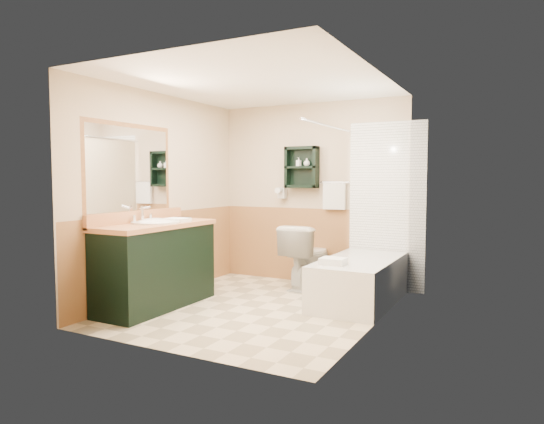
{
  "coord_description": "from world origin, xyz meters",
  "views": [
    {
      "loc": [
        2.53,
        -4.51,
        1.4
      ],
      "look_at": [
        0.08,
        0.2,
        1.03
      ],
      "focal_mm": 32.0,
      "sensor_mm": 36.0,
      "label": 1
    }
  ],
  "objects_px": {
    "soap_bottle_a": "(299,164)",
    "soap_bottle_b": "(307,163)",
    "bathtub": "(360,281)",
    "toilet": "(307,257)",
    "hair_dryer": "(282,193)",
    "vanity_book": "(171,209)",
    "wall_shelf": "(302,167)",
    "vanity": "(156,265)"
  },
  "relations": [
    {
      "from": "soap_bottle_a",
      "to": "soap_bottle_b",
      "type": "relative_size",
      "value": 1.09
    },
    {
      "from": "bathtub",
      "to": "soap_bottle_b",
      "type": "xyz_separation_m",
      "value": [
        -0.95,
        0.69,
        1.36
      ]
    },
    {
      "from": "soap_bottle_b",
      "to": "toilet",
      "type": "bearing_deg",
      "value": -64.84
    },
    {
      "from": "toilet",
      "to": "hair_dryer",
      "type": "bearing_deg",
      "value": -25.23
    },
    {
      "from": "toilet",
      "to": "soap_bottle_b",
      "type": "xyz_separation_m",
      "value": [
        -0.11,
        0.24,
        1.21
      ]
    },
    {
      "from": "hair_dryer",
      "to": "toilet",
      "type": "xyz_separation_m",
      "value": [
        0.49,
        -0.27,
        -0.8
      ]
    },
    {
      "from": "soap_bottle_a",
      "to": "soap_bottle_b",
      "type": "bearing_deg",
      "value": 0.0
    },
    {
      "from": "vanity_book",
      "to": "soap_bottle_a",
      "type": "height_order",
      "value": "soap_bottle_a"
    },
    {
      "from": "toilet",
      "to": "wall_shelf",
      "type": "bearing_deg",
      "value": -48.68
    },
    {
      "from": "wall_shelf",
      "to": "bathtub",
      "type": "xyz_separation_m",
      "value": [
        1.03,
        -0.69,
        -1.3
      ]
    },
    {
      "from": "hair_dryer",
      "to": "bathtub",
      "type": "bearing_deg",
      "value": -28.42
    },
    {
      "from": "bathtub",
      "to": "soap_bottle_b",
      "type": "bearing_deg",
      "value": 144.1
    },
    {
      "from": "vanity",
      "to": "soap_bottle_a",
      "type": "height_order",
      "value": "soap_bottle_a"
    },
    {
      "from": "wall_shelf",
      "to": "toilet",
      "type": "height_order",
      "value": "wall_shelf"
    },
    {
      "from": "bathtub",
      "to": "toilet",
      "type": "bearing_deg",
      "value": 151.91
    },
    {
      "from": "vanity_book",
      "to": "toilet",
      "type": "bearing_deg",
      "value": 28.7
    },
    {
      "from": "bathtub",
      "to": "soap_bottle_a",
      "type": "height_order",
      "value": "soap_bottle_a"
    },
    {
      "from": "hair_dryer",
      "to": "vanity_book",
      "type": "height_order",
      "value": "hair_dryer"
    },
    {
      "from": "bathtub",
      "to": "toilet",
      "type": "height_order",
      "value": "toilet"
    },
    {
      "from": "vanity_book",
      "to": "hair_dryer",
      "type": "bearing_deg",
      "value": 47.9
    },
    {
      "from": "vanity",
      "to": "vanity_book",
      "type": "height_order",
      "value": "vanity_book"
    },
    {
      "from": "vanity_book",
      "to": "vanity",
      "type": "bearing_deg",
      "value": -84.7
    },
    {
      "from": "hair_dryer",
      "to": "vanity_book",
      "type": "relative_size",
      "value": 0.97
    },
    {
      "from": "vanity",
      "to": "toilet",
      "type": "distance_m",
      "value": 1.95
    },
    {
      "from": "vanity",
      "to": "soap_bottle_a",
      "type": "bearing_deg",
      "value": 65.39
    },
    {
      "from": "wall_shelf",
      "to": "soap_bottle_b",
      "type": "bearing_deg",
      "value": -3.77
    },
    {
      "from": "wall_shelf",
      "to": "vanity_book",
      "type": "relative_size",
      "value": 2.23
    },
    {
      "from": "soap_bottle_b",
      "to": "soap_bottle_a",
      "type": "bearing_deg",
      "value": 180.0
    },
    {
      "from": "wall_shelf",
      "to": "bathtub",
      "type": "height_order",
      "value": "wall_shelf"
    },
    {
      "from": "bathtub",
      "to": "soap_bottle_a",
      "type": "relative_size",
      "value": 13.14
    },
    {
      "from": "vanity",
      "to": "wall_shelf",
      "type": "bearing_deg",
      "value": 64.42
    },
    {
      "from": "soap_bottle_a",
      "to": "vanity_book",
      "type": "bearing_deg",
      "value": -126.18
    },
    {
      "from": "toilet",
      "to": "soap_bottle_a",
      "type": "distance_m",
      "value": 1.24
    },
    {
      "from": "soap_bottle_a",
      "to": "wall_shelf",
      "type": "bearing_deg",
      "value": 6.95
    },
    {
      "from": "bathtub",
      "to": "toilet",
      "type": "xyz_separation_m",
      "value": [
        -0.84,
        0.45,
        0.15
      ]
    },
    {
      "from": "hair_dryer",
      "to": "vanity_book",
      "type": "distance_m",
      "value": 1.62
    },
    {
      "from": "wall_shelf",
      "to": "bathtub",
      "type": "relative_size",
      "value": 0.37
    },
    {
      "from": "vanity_book",
      "to": "soap_bottle_b",
      "type": "xyz_separation_m",
      "value": [
        1.14,
        1.39,
        0.56
      ]
    },
    {
      "from": "vanity_book",
      "to": "soap_bottle_b",
      "type": "height_order",
      "value": "soap_bottle_b"
    },
    {
      "from": "vanity",
      "to": "bathtub",
      "type": "distance_m",
      "value": 2.26
    },
    {
      "from": "wall_shelf",
      "to": "vanity",
      "type": "bearing_deg",
      "value": -115.58
    },
    {
      "from": "toilet",
      "to": "vanity_book",
      "type": "xyz_separation_m",
      "value": [
        -1.25,
        -1.15,
        0.64
      ]
    }
  ]
}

